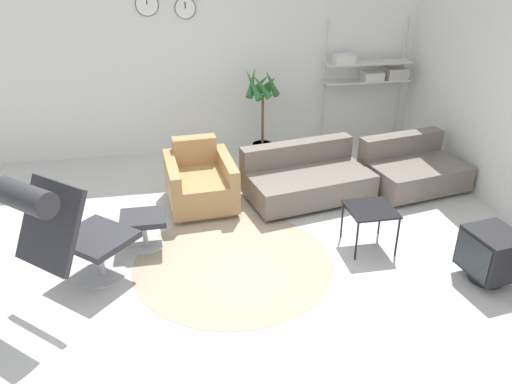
% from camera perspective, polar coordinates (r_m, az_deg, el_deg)
% --- Properties ---
extents(ground_plane, '(12.00, 12.00, 0.00)m').
position_cam_1_polar(ground_plane, '(5.01, -3.03, -7.52)').
color(ground_plane, silver).
extents(wall_back, '(12.00, 0.09, 2.80)m').
position_cam_1_polar(wall_back, '(7.22, -6.62, 15.24)').
color(wall_back, silver).
rests_on(wall_back, ground_plane).
extents(round_rug, '(1.96, 1.96, 0.01)m').
position_cam_1_polar(round_rug, '(4.94, -2.60, -8.03)').
color(round_rug, tan).
rests_on(round_rug, ground_plane).
extents(lounge_chair, '(1.07, 1.10, 1.19)m').
position_cam_1_polar(lounge_chair, '(4.43, -21.47, -3.39)').
color(lounge_chair, '#BCBCC1').
rests_on(lounge_chair, ground_plane).
extents(ottoman, '(0.46, 0.39, 0.36)m').
position_cam_1_polar(ottoman, '(5.17, -12.71, -3.60)').
color(ottoman, '#BCBCC1').
rests_on(ottoman, ground_plane).
extents(armchair_red, '(0.82, 0.97, 0.73)m').
position_cam_1_polar(armchair_red, '(5.91, -6.41, 1.04)').
color(armchair_red, silver).
rests_on(armchair_red, ground_plane).
extents(couch_low, '(1.59, 1.11, 0.62)m').
position_cam_1_polar(couch_low, '(6.08, 5.75, 1.41)').
color(couch_low, black).
rests_on(couch_low, ground_plane).
extents(couch_second, '(1.30, 1.05, 0.62)m').
position_cam_1_polar(couch_second, '(6.62, 17.38, 2.41)').
color(couch_second, black).
rests_on(couch_second, ground_plane).
extents(side_table, '(0.46, 0.46, 0.44)m').
position_cam_1_polar(side_table, '(5.12, 12.99, -2.25)').
color(side_table, black).
rests_on(side_table, ground_plane).
extents(crt_television, '(0.49, 0.52, 0.50)m').
position_cam_1_polar(crt_television, '(5.03, 25.28, -6.51)').
color(crt_television, black).
rests_on(crt_television, ground_plane).
extents(potted_plant, '(0.53, 0.52, 1.34)m').
position_cam_1_polar(potted_plant, '(7.01, 0.69, 8.93)').
color(potted_plant, '#333338').
rests_on(potted_plant, ground_plane).
extents(shelf_unit, '(1.26, 0.28, 1.87)m').
position_cam_1_polar(shelf_unit, '(7.61, 12.95, 13.29)').
color(shelf_unit, '#BCBCC1').
rests_on(shelf_unit, ground_plane).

